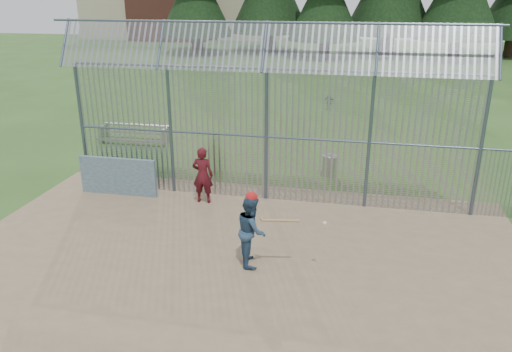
% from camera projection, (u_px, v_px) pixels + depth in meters
% --- Properties ---
extents(ground, '(120.00, 120.00, 0.00)m').
position_uv_depth(ground, '(240.00, 253.00, 12.29)').
color(ground, '#2D511E').
rests_on(ground, ground).
extents(dirt_infield, '(14.00, 10.00, 0.02)m').
position_uv_depth(dirt_infield, '(235.00, 263.00, 11.83)').
color(dirt_infield, '#756047').
rests_on(dirt_infield, ground).
extents(dugout_wall, '(2.50, 0.12, 1.20)m').
position_uv_depth(dugout_wall, '(118.00, 176.00, 15.61)').
color(dugout_wall, '#38566B').
rests_on(dugout_wall, dirt_infield).
extents(batter, '(0.85, 0.97, 1.69)m').
position_uv_depth(batter, '(251.00, 230.00, 11.54)').
color(batter, navy).
rests_on(batter, dirt_infield).
extents(onlooker, '(0.64, 0.43, 1.73)m').
position_uv_depth(onlooker, '(203.00, 175.00, 14.95)').
color(onlooker, maroon).
rests_on(onlooker, dirt_infield).
extents(bg_kid_seated, '(0.62, 0.47, 0.99)m').
position_uv_depth(bg_kid_seated, '(329.00, 101.00, 26.82)').
color(bg_kid_seated, slate).
rests_on(bg_kid_seated, ground).
extents(batting_gear, '(1.86, 0.39, 0.62)m').
position_uv_depth(batting_gear, '(258.00, 202.00, 11.23)').
color(batting_gear, '#B41818').
rests_on(batting_gear, ground).
extents(trash_can, '(0.56, 0.56, 0.82)m').
position_uv_depth(trash_can, '(330.00, 166.00, 17.29)').
color(trash_can, gray).
rests_on(trash_can, ground).
extents(bleacher, '(3.00, 0.95, 0.72)m').
position_uv_depth(bleacher, '(134.00, 133.00, 21.10)').
color(bleacher, slate).
rests_on(bleacher, ground).
extents(backstop_fence, '(20.09, 0.81, 5.30)m').
position_uv_depth(backstop_fence, '(328.00, 129.00, 14.28)').
color(backstop_fence, '#47566B').
rests_on(backstop_fence, ground).
extents(distant_buildings, '(26.50, 10.50, 8.00)m').
position_uv_depth(distant_buildings, '(169.00, 11.00, 67.30)').
color(distant_buildings, brown).
rests_on(distant_buildings, ground).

